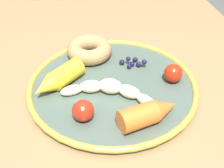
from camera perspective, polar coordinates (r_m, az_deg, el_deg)
dining_table at (r=0.71m, az=-2.70°, el=-6.91°), size 1.07×0.82×0.71m
plate at (r=0.65m, az=0.00°, el=-0.20°), size 0.34×0.34×0.02m
banana at (r=0.62m, az=-0.41°, el=-1.02°), size 0.10×0.17×0.03m
carrot_orange at (r=0.56m, az=6.60°, el=-5.10°), size 0.06×0.12×0.04m
carrot_yellow at (r=0.64m, az=-9.49°, el=0.78°), size 0.10×0.11×0.04m
donut at (r=0.72m, az=-3.99°, el=6.06°), size 0.12×0.12×0.03m
blueberry_pile at (r=0.70m, az=3.70°, el=3.80°), size 0.04×0.05×0.02m
tomato_near at (r=0.66m, az=10.72°, el=1.86°), size 0.04×0.04×0.04m
tomato_mid at (r=0.57m, az=-5.11°, el=-4.67°), size 0.04×0.04×0.04m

